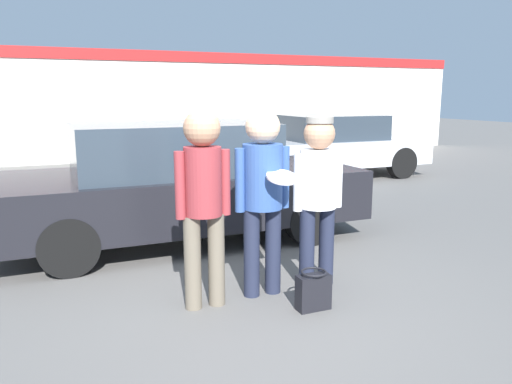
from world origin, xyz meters
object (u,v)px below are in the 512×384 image
shrub (204,137)px  handbag (313,291)px  person_left (203,192)px  person_right (318,186)px  parked_car_near (178,183)px  person_middle_with_frisbee (263,185)px  parked_car_far (332,145)px

shrub → handbag: bearing=-102.0°
person_left → person_right: (1.17, 0.05, -0.04)m
parked_car_near → shrub: 8.05m
handbag → person_middle_with_frisbee: bearing=118.8°
parked_car_far → person_right: bearing=-122.7°
person_left → handbag: 1.31m
person_left → parked_car_far: 7.62m
parked_car_near → handbag: (0.53, -2.60, -0.59)m
person_right → parked_car_far: person_right is taller
person_middle_with_frisbee → parked_car_far: size_ratio=0.42×
person_left → handbag: (0.86, -0.44, -0.88)m
person_left → handbag: person_left is taller
parked_car_near → parked_car_far: size_ratio=1.10×
parked_car_near → shrub: bearing=70.3°
parked_car_near → person_right: bearing=-68.1°
parked_car_near → handbag: size_ratio=12.92×
person_middle_with_frisbee → person_right: size_ratio=1.05×
person_middle_with_frisbee → person_left: bearing=-174.9°
person_left → handbag: bearing=-27.3°
person_right → handbag: (-0.31, -0.50, -0.83)m
person_right → parked_car_near: (-0.85, 2.11, -0.25)m
shrub → handbag: size_ratio=3.79×
shrub → parked_car_far: bearing=-64.6°
parked_car_far → person_left: bearing=-129.9°
parked_car_near → handbag: bearing=-78.4°
person_middle_with_frisbee → parked_car_far: (4.30, 5.79, -0.33)m
person_right → parked_car_far: size_ratio=0.40×
person_left → person_middle_with_frisbee: 0.59m
person_middle_with_frisbee → shrub: (2.45, 9.69, -0.38)m
person_middle_with_frisbee → parked_car_far: person_middle_with_frisbee is taller
person_right → handbag: size_ratio=4.67×
person_middle_with_frisbee → parked_car_near: person_middle_with_frisbee is taller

